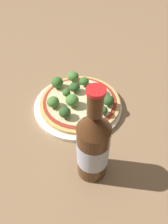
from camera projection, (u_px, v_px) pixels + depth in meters
The scene contains 15 objects.
ground_plane at pixel (84, 105), 0.62m from camera, with size 3.00×3.00×0.00m, color #846647.
plate at pixel (78, 106), 0.61m from camera, with size 0.24×0.24×0.01m.
pizza at pixel (80, 102), 0.60m from camera, with size 0.22×0.22×0.01m.
broccoli_floret_0 at pixel (103, 110), 0.55m from camera, with size 0.02×0.02×0.02m.
broccoli_floret_1 at pixel (53, 102), 0.57m from camera, with size 0.03×0.03×0.03m.
broccoli_floret_2 at pixel (74, 87), 0.61m from camera, with size 0.03×0.03×0.03m.
broccoli_floret_3 at pixel (65, 112), 0.54m from camera, with size 0.03×0.03×0.03m.
broccoli_floret_4 at pixel (97, 89), 0.60m from camera, with size 0.03×0.03×0.03m.
broccoli_floret_5 at pixel (84, 81), 0.62m from camera, with size 0.03×0.03×0.03m.
broccoli_floret_6 at pixel (66, 93), 0.59m from camera, with size 0.02×0.02×0.03m.
broccoli_floret_7 at pixel (108, 100), 0.57m from camera, with size 0.03×0.03×0.03m.
broccoli_floret_8 at pixel (73, 76), 0.64m from camera, with size 0.03×0.03×0.03m.
broccoli_floret_9 at pixel (72, 100), 0.57m from camera, with size 0.03×0.03×0.03m.
broccoli_floret_10 at pixel (57, 83), 0.62m from camera, with size 0.03×0.03×0.03m.
beer_bottle at pixel (93, 146), 0.41m from camera, with size 0.06×0.06×0.23m.
Camera 1 is at (0.38, -0.21, 0.44)m, focal length 35.00 mm.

